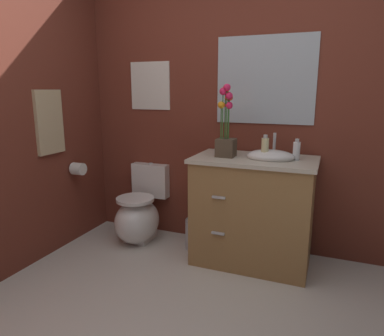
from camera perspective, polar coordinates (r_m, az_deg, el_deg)
wall_back at (r=2.99m, az=13.12°, el=9.93°), size 4.66×0.05×2.50m
toilet at (r=3.30m, az=-8.54°, el=-7.57°), size 0.38×0.59×0.69m
vanity_cabinet at (r=2.84m, az=9.90°, el=-6.68°), size 0.94×0.56×1.04m
flower_vase at (r=2.72m, az=5.60°, el=6.17°), size 0.14×0.14×0.56m
soap_bottle at (r=2.66m, az=11.81°, el=3.15°), size 0.06×0.06×0.19m
lotion_bottle at (r=2.72m, az=16.68°, el=2.77°), size 0.05×0.05×0.16m
trash_bin at (r=3.13m, az=0.58°, el=-10.65°), size 0.18×0.18×0.27m
wall_poster at (r=3.33m, az=-6.83°, el=13.15°), size 0.39×0.01×0.43m
wall_mirror at (r=2.97m, az=11.83°, el=13.84°), size 0.80×0.01×0.70m
hanging_towel at (r=3.10m, az=-22.23°, el=6.93°), size 0.03×0.28×0.52m
toilet_paper_roll at (r=3.30m, az=-18.07°, el=-0.13°), size 0.11×0.11×0.11m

